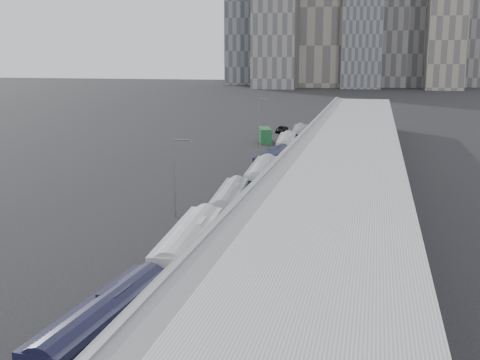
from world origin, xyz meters
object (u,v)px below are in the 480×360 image
(street_lamp_near, at_px, (176,172))
(bus_6, at_px, (286,149))
(bus_1, at_px, (105,334))
(shipping_container, at_px, (265,135))
(bus_5, at_px, (273,164))
(suv, at_px, (282,129))
(bus_3, at_px, (230,206))
(bus_2, at_px, (190,254))
(bus_4, at_px, (262,180))
(street_lamp_far, at_px, (259,119))
(bus_7, at_px, (300,138))

(street_lamp_near, bearing_deg, bus_6, 81.46)
(bus_1, distance_m, shipping_container, 87.31)
(shipping_container, bearing_deg, bus_6, -83.92)
(bus_5, bearing_deg, suv, 102.70)
(bus_3, distance_m, bus_6, 39.56)
(bus_2, relative_size, street_lamp_near, 1.67)
(bus_3, height_order, bus_4, bus_4)
(bus_6, bearing_deg, suv, 94.81)
(bus_1, distance_m, street_lamp_far, 81.87)
(bus_7, distance_m, suv, 20.22)
(bus_1, xyz_separation_m, bus_3, (-0.02, 30.08, -0.04))
(street_lamp_near, relative_size, street_lamp_far, 0.93)
(street_lamp_near, xyz_separation_m, shipping_container, (-0.90, 56.92, -3.47))
(bus_3, relative_size, bus_6, 0.93)
(bus_4, xyz_separation_m, bus_6, (-0.80, 26.27, -0.02))
(bus_3, bearing_deg, bus_4, 80.84)
(bus_2, height_order, street_lamp_near, street_lamp_near)
(bus_1, relative_size, bus_6, 0.95)
(bus_5, xyz_separation_m, bus_6, (-0.03, 13.82, 0.12))
(bus_1, distance_m, bus_7, 83.92)
(bus_6, relative_size, shipping_container, 2.06)
(bus_3, xyz_separation_m, bus_6, (0.08, 39.56, 0.12))
(bus_5, bearing_deg, bus_3, -84.74)
(bus_2, xyz_separation_m, bus_3, (-0.68, 16.22, -0.21))
(bus_4, relative_size, street_lamp_near, 1.60)
(bus_2, xyz_separation_m, suv, (-6.53, 89.22, -1.01))
(bus_6, bearing_deg, shipping_container, 106.18)
(bus_7, relative_size, suv, 2.52)
(bus_5, bearing_deg, bus_7, 94.64)
(bus_5, bearing_deg, bus_1, -84.59)
(bus_3, xyz_separation_m, suv, (-5.85, 73.00, -0.80))
(shipping_container, bearing_deg, bus_7, -38.60)
(bus_1, bearing_deg, bus_5, 94.42)
(bus_4, height_order, street_lamp_far, street_lamp_far)
(bus_1, bearing_deg, street_lamp_near, 105.54)
(bus_6, distance_m, street_lamp_far, 14.18)
(bus_1, bearing_deg, bus_7, 94.16)
(street_lamp_near, bearing_deg, street_lamp_far, 91.05)
(shipping_container, height_order, suv, shipping_container)
(bus_7, bearing_deg, bus_1, -95.77)
(bus_4, bearing_deg, bus_3, -97.62)
(bus_4, bearing_deg, bus_5, 89.75)
(bus_2, xyz_separation_m, bus_6, (-0.59, 55.78, -0.09))
(bus_7, distance_m, street_lamp_far, 8.54)
(bus_2, distance_m, bus_3, 16.23)
(bus_6, bearing_deg, bus_7, 82.93)
(bus_6, xyz_separation_m, street_lamp_near, (-5.94, -39.51, 3.27))
(bus_5, xyz_separation_m, street_lamp_near, (-5.96, -25.69, 3.39))
(street_lamp_far, bearing_deg, bus_5, -74.95)
(bus_6, relative_size, street_lamp_far, 1.47)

